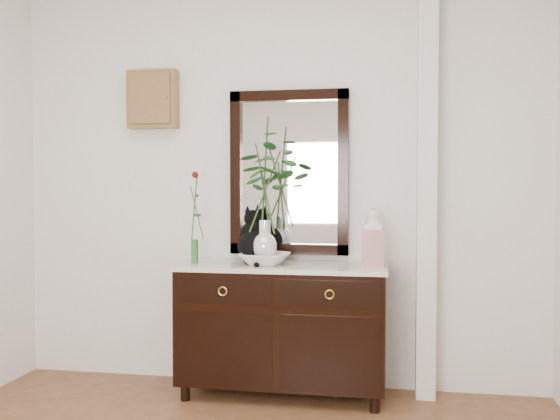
% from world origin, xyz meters
% --- Properties ---
extents(wall_back, '(3.60, 0.04, 2.70)m').
position_xyz_m(wall_back, '(0.00, 1.98, 1.35)').
color(wall_back, silver).
rests_on(wall_back, ground).
extents(pilaster, '(0.12, 0.20, 2.70)m').
position_xyz_m(pilaster, '(1.00, 1.90, 1.35)').
color(pilaster, silver).
rests_on(pilaster, ground).
extents(sideboard, '(1.33, 0.52, 0.82)m').
position_xyz_m(sideboard, '(0.10, 1.73, 0.47)').
color(sideboard, black).
rests_on(sideboard, ground).
extents(wall_mirror, '(0.80, 0.06, 1.10)m').
position_xyz_m(wall_mirror, '(0.10, 1.97, 1.44)').
color(wall_mirror, black).
rests_on(wall_mirror, wall_back).
extents(key_cabinet, '(0.35, 0.10, 0.40)m').
position_xyz_m(key_cabinet, '(-0.85, 1.94, 1.95)').
color(key_cabinet, brown).
rests_on(key_cabinet, wall_back).
extents(cat, '(0.34, 0.37, 0.35)m').
position_xyz_m(cat, '(-0.10, 1.77, 1.03)').
color(cat, black).
rests_on(cat, sideboard).
extents(lotus_bowl, '(0.35, 0.35, 0.08)m').
position_xyz_m(lotus_bowl, '(-0.01, 1.68, 0.89)').
color(lotus_bowl, white).
rests_on(lotus_bowl, sideboard).
extents(vase_branches, '(0.56, 0.56, 0.92)m').
position_xyz_m(vase_branches, '(-0.01, 1.68, 1.33)').
color(vase_branches, silver).
rests_on(vase_branches, lotus_bowl).
extents(bud_vase_rose, '(0.09, 0.09, 0.60)m').
position_xyz_m(bud_vase_rose, '(-0.47, 1.68, 1.15)').
color(bud_vase_rose, '#326D33').
rests_on(bud_vase_rose, sideboard).
extents(ginger_jar, '(0.14, 0.14, 0.37)m').
position_xyz_m(ginger_jar, '(0.67, 1.72, 1.03)').
color(ginger_jar, white).
rests_on(ginger_jar, sideboard).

